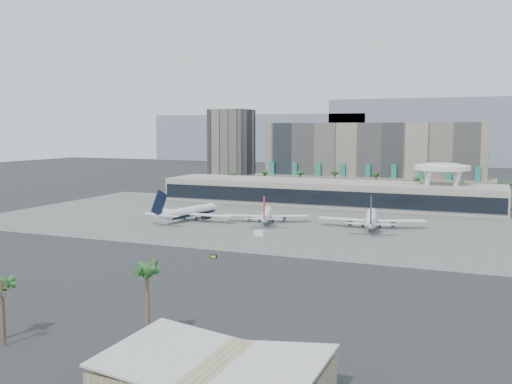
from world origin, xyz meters
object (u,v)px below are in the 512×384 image
at_px(utility_pole, 2,307).
at_px(airliner_left, 189,212).
at_px(airliner_right, 371,219).
at_px(taxiway_sign, 213,256).
at_px(airliner_centre, 266,215).
at_px(service_vehicle_a, 172,214).
at_px(service_vehicle_b, 259,233).

height_order(utility_pole, airliner_left, airliner_left).
relative_size(airliner_right, taxiway_sign, 19.45).
bearing_deg(airliner_centre, utility_pole, -105.72).
xyz_separation_m(service_vehicle_a, taxiway_sign, (52.52, -63.74, -0.72)).
xyz_separation_m(utility_pole, airliner_left, (-38.11, 135.27, -3.44)).
xyz_separation_m(airliner_right, service_vehicle_a, (-85.91, -6.07, -2.51)).
distance_m(airliner_left, service_vehicle_a, 12.48).
bearing_deg(airliner_left, airliner_centre, 25.50).
bearing_deg(airliner_centre, service_vehicle_a, 166.07).
bearing_deg(service_vehicle_a, service_vehicle_b, -9.73).
height_order(airliner_centre, service_vehicle_b, airliner_centre).
relative_size(utility_pole, service_vehicle_b, 3.34).
bearing_deg(service_vehicle_a, airliner_left, -6.15).
xyz_separation_m(utility_pole, service_vehicle_b, (2.43, 114.27, -6.22)).
xyz_separation_m(utility_pole, service_vehicle_a, (-49.38, 140.02, -5.93)).
bearing_deg(airliner_centre, airliner_right, -14.40).
height_order(airliner_right, service_vehicle_a, airliner_right).
bearing_deg(taxiway_sign, airliner_centre, 90.40).
height_order(service_vehicle_a, taxiway_sign, service_vehicle_a).
bearing_deg(airliner_right, service_vehicle_b, -147.24).
xyz_separation_m(utility_pole, airliner_centre, (-6.22, 143.25, -3.95)).
height_order(airliner_left, airliner_centre, airliner_left).
bearing_deg(taxiway_sign, service_vehicle_b, 83.51).
xyz_separation_m(service_vehicle_a, service_vehicle_b, (51.81, -25.75, -0.28)).
bearing_deg(service_vehicle_a, taxiway_sign, -33.81).
relative_size(airliner_centre, service_vehicle_a, 7.16).
bearing_deg(utility_pole, taxiway_sign, 87.64).
distance_m(airliner_right, service_vehicle_a, 86.16).
xyz_separation_m(airliner_centre, service_vehicle_b, (8.65, -28.98, -2.26)).
bearing_deg(airliner_centre, taxiway_sign, -100.25).
xyz_separation_m(airliner_right, service_vehicle_b, (-34.10, -31.82, -2.80)).
distance_m(airliner_right, service_vehicle_b, 46.73).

